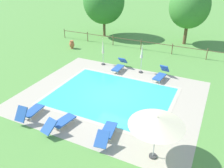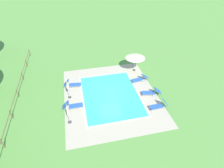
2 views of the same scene
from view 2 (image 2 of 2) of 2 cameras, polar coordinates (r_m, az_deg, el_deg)
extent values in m
plane|color=#599342|center=(19.38, -0.48, -3.43)|extent=(160.00, 160.00, 0.00)
cube|color=#B2A893|center=(19.37, -0.48, -3.42)|extent=(11.47, 9.64, 0.01)
cube|color=#38C6D1|center=(19.37, -0.48, -3.42)|extent=(7.56, 5.73, 0.01)
cube|color=#C0B59F|center=(19.12, -9.27, -4.65)|extent=(8.04, 0.24, 0.01)
cube|color=#C0B59F|center=(20.07, 7.88, -2.16)|extent=(8.04, 0.24, 0.01)
cube|color=#C0B59F|center=(22.42, -2.62, 2.90)|extent=(0.24, 5.73, 0.01)
cube|color=#C0B59F|center=(16.67, 2.46, -11.92)|extent=(0.24, 5.73, 0.01)
cube|color=#2856A8|center=(19.53, 11.30, -2.71)|extent=(0.82, 1.39, 0.07)
cube|color=#2856A8|center=(19.63, 14.20, -2.04)|extent=(0.72, 0.82, 0.55)
cube|color=silver|center=(19.57, 11.28, -2.83)|extent=(0.79, 1.36, 0.04)
cylinder|color=silver|center=(19.34, 9.79, -3.65)|extent=(0.04, 0.04, 0.28)
cylinder|color=silver|center=(19.72, 9.53, -2.68)|extent=(0.04, 0.04, 0.28)
cylinder|color=silver|center=(19.59, 12.96, -3.52)|extent=(0.04, 0.04, 0.28)
cylinder|color=silver|center=(19.96, 12.64, -2.57)|extent=(0.04, 0.04, 0.28)
cube|color=#2856A8|center=(21.21, 7.94, 1.31)|extent=(0.79, 1.38, 0.07)
cube|color=#2856A8|center=(21.52, 10.33, 2.38)|extent=(0.71, 0.82, 0.53)
cube|color=silver|center=(21.24, 7.93, 1.19)|extent=(0.76, 1.35, 0.04)
cylinder|color=silver|center=(20.91, 6.89, 0.22)|extent=(0.04, 0.04, 0.28)
cylinder|color=silver|center=(21.27, 6.27, 0.99)|extent=(0.04, 0.04, 0.28)
cylinder|color=silver|center=(21.38, 9.52, 0.87)|extent=(0.04, 0.04, 0.28)
cylinder|color=silver|center=(21.73, 8.87, 1.61)|extent=(0.04, 0.04, 0.28)
cube|color=#2856A8|center=(18.04, -11.23, -6.69)|extent=(0.61, 1.30, 0.07)
cube|color=#2856A8|center=(17.90, -14.39, -6.40)|extent=(0.60, 0.66, 0.63)
cube|color=silver|center=(18.07, -11.21, -6.81)|extent=(0.58, 1.28, 0.04)
cylinder|color=silver|center=(18.33, -9.49, -6.32)|extent=(0.04, 0.04, 0.28)
cylinder|color=silver|center=(17.96, -9.35, -7.41)|extent=(0.04, 0.04, 0.28)
cylinder|color=silver|center=(18.37, -12.93, -6.76)|extent=(0.04, 0.04, 0.28)
cylinder|color=silver|center=(18.00, -12.87, -7.86)|extent=(0.04, 0.04, 0.28)
cube|color=#2856A8|center=(18.11, 13.80, -6.93)|extent=(0.67, 1.33, 0.07)
cube|color=#2856A8|center=(18.28, 16.43, -5.54)|extent=(0.63, 0.57, 0.73)
cube|color=silver|center=(18.15, 13.77, -7.06)|extent=(0.64, 1.30, 0.04)
cylinder|color=silver|center=(17.85, 12.50, -8.26)|extent=(0.04, 0.04, 0.28)
cylinder|color=silver|center=(18.16, 11.80, -7.18)|extent=(0.04, 0.04, 0.28)
cylinder|color=silver|center=(18.31, 15.62, -7.47)|extent=(0.04, 0.04, 0.28)
cylinder|color=silver|center=(18.62, 14.87, -6.44)|extent=(0.04, 0.04, 0.28)
cube|color=#2856A8|center=(20.68, -11.53, -0.20)|extent=(0.76, 1.37, 0.07)
cube|color=#2856A8|center=(20.64, -14.19, 0.35)|extent=(0.67, 0.68, 0.67)
cube|color=silver|center=(20.71, -11.51, -0.32)|extent=(0.73, 1.34, 0.04)
cylinder|color=silver|center=(20.93, -9.93, -0.07)|extent=(0.04, 0.04, 0.28)
cylinder|color=silver|center=(20.52, -9.99, -0.93)|extent=(0.04, 0.04, 0.28)
cylinder|color=silver|center=(21.06, -12.92, -0.24)|extent=(0.04, 0.04, 0.28)
cylinder|color=silver|center=(20.66, -13.04, -1.09)|extent=(0.04, 0.04, 0.28)
cylinder|color=#383838|center=(23.43, 6.98, 4.37)|extent=(0.36, 0.36, 0.08)
cylinder|color=#B2B5B7|center=(22.88, 7.17, 6.60)|extent=(0.04, 0.04, 2.19)
cone|color=beige|center=(22.43, 7.35, 8.61)|extent=(2.39, 2.39, 0.40)
sphere|color=beige|center=(22.34, 7.39, 9.08)|extent=(0.06, 0.06, 0.06)
cylinder|color=#383838|center=(19.54, -13.18, -4.07)|extent=(0.32, 0.32, 0.08)
cylinder|color=#B2B5B7|center=(19.16, -13.43, -2.73)|extent=(0.04, 0.04, 1.26)
cone|color=beige|center=(18.46, -13.93, 0.05)|extent=(0.24, 0.24, 1.07)
sphere|color=beige|center=(18.14, -14.19, 1.45)|extent=(0.05, 0.05, 0.05)
cylinder|color=#383838|center=(17.06, -13.14, -11.56)|extent=(0.32, 0.32, 0.08)
cylinder|color=#B2B5B7|center=(16.71, -13.37, -10.47)|extent=(0.04, 0.04, 1.04)
cone|color=beige|center=(15.91, -13.95, -7.66)|extent=(0.21, 0.21, 1.26)
sphere|color=beige|center=(15.47, -14.31, -5.94)|extent=(0.05, 0.05, 0.05)
cylinder|color=brown|center=(16.90, -31.22, -15.78)|extent=(0.08, 0.08, 1.05)
cylinder|color=brown|center=(18.91, -29.18, -8.43)|extent=(0.08, 0.08, 1.05)
cylinder|color=brown|center=(21.18, -27.61, -2.56)|extent=(0.08, 0.08, 1.05)
cylinder|color=brown|center=(23.65, -26.36, 2.13)|extent=(0.08, 0.08, 1.05)
cylinder|color=brown|center=(26.25, -25.36, 5.92)|extent=(0.08, 0.08, 1.05)
cylinder|color=brown|center=(28.96, -24.52, 9.00)|extent=(0.08, 0.08, 1.05)
cube|color=brown|center=(19.83, -28.61, -4.63)|extent=(21.77, 0.05, 0.05)
camera|label=1|loc=(25.44, 25.19, 23.10)|focal=36.84mm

